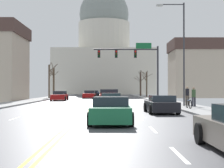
{
  "coord_description": "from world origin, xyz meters",
  "views": [
    {
      "loc": [
        1.77,
        -27.48,
        1.66
      ],
      "look_at": [
        2.09,
        27.14,
        2.37
      ],
      "focal_mm": 54.86,
      "sensor_mm": 36.0,
      "label": 1
    }
  ],
  "objects_px": {
    "sedan_near_02": "(161,105)",
    "street_lamp_right": "(181,45)",
    "bicycle_parked": "(189,104)",
    "pickup_truck_near_00": "(109,97)",
    "sedan_oncoming_01": "(89,95)",
    "signal_gantry": "(135,59)",
    "sedan_near_01": "(111,101)",
    "pedestrian_00": "(187,95)",
    "sedan_oncoming_02": "(93,94)",
    "pedestrian_01": "(194,96)",
    "sedan_near_03": "(111,111)",
    "sedan_oncoming_00": "(60,96)",
    "sedan_oncoming_03": "(95,93)"
  },
  "relations": [
    {
      "from": "street_lamp_right",
      "to": "bicycle_parked",
      "type": "bearing_deg",
      "value": -91.63
    },
    {
      "from": "pedestrian_00",
      "to": "pedestrian_01",
      "type": "distance_m",
      "value": 2.01
    },
    {
      "from": "sedan_oncoming_01",
      "to": "sedan_oncoming_02",
      "type": "distance_m",
      "value": 13.54
    },
    {
      "from": "sedan_near_01",
      "to": "pedestrian_00",
      "type": "relative_size",
      "value": 2.6
    },
    {
      "from": "sedan_near_03",
      "to": "sedan_oncoming_00",
      "type": "height_order",
      "value": "sedan_oncoming_00"
    },
    {
      "from": "pickup_truck_near_00",
      "to": "sedan_near_02",
      "type": "xyz_separation_m",
      "value": [
        3.55,
        -14.47,
        -0.15
      ]
    },
    {
      "from": "bicycle_parked",
      "to": "signal_gantry",
      "type": "bearing_deg",
      "value": 100.97
    },
    {
      "from": "sedan_near_02",
      "to": "sedan_oncoming_03",
      "type": "xyz_separation_m",
      "value": [
        -7.05,
        58.57,
        0.0
      ]
    },
    {
      "from": "pickup_truck_near_00",
      "to": "sedan_oncoming_01",
      "type": "relative_size",
      "value": 1.26
    },
    {
      "from": "street_lamp_right",
      "to": "sedan_near_02",
      "type": "xyz_separation_m",
      "value": [
        -2.69,
        -6.63,
        -4.84
      ]
    },
    {
      "from": "pedestrian_01",
      "to": "bicycle_parked",
      "type": "bearing_deg",
      "value": -111.39
    },
    {
      "from": "sedan_oncoming_00",
      "to": "sedan_oncoming_03",
      "type": "bearing_deg",
      "value": 84.53
    },
    {
      "from": "sedan_oncoming_00",
      "to": "sedan_oncoming_02",
      "type": "relative_size",
      "value": 1.0
    },
    {
      "from": "sedan_oncoming_00",
      "to": "sedan_near_01",
      "type": "bearing_deg",
      "value": -67.72
    },
    {
      "from": "sedan_oncoming_03",
      "to": "sedan_near_01",
      "type": "bearing_deg",
      "value": -85.9
    },
    {
      "from": "sedan_near_02",
      "to": "street_lamp_right",
      "type": "bearing_deg",
      "value": 67.9
    },
    {
      "from": "signal_gantry",
      "to": "sedan_near_01",
      "type": "height_order",
      "value": "signal_gantry"
    },
    {
      "from": "sedan_near_02",
      "to": "sedan_oncoming_02",
      "type": "xyz_separation_m",
      "value": [
        -6.9,
        48.04,
        0.01
      ]
    },
    {
      "from": "signal_gantry",
      "to": "pickup_truck_near_00",
      "type": "relative_size",
      "value": 1.45
    },
    {
      "from": "sedan_oncoming_02",
      "to": "pedestrian_00",
      "type": "relative_size",
      "value": 2.65
    },
    {
      "from": "sedan_near_01",
      "to": "sedan_near_02",
      "type": "bearing_deg",
      "value": -64.11
    },
    {
      "from": "sedan_oncoming_00",
      "to": "sedan_near_02",
      "type": "bearing_deg",
      "value": -66.66
    },
    {
      "from": "street_lamp_right",
      "to": "sedan_oncoming_03",
      "type": "xyz_separation_m",
      "value": [
        -9.74,
        51.94,
        -4.84
      ]
    },
    {
      "from": "sedan_near_03",
      "to": "pedestrian_01",
      "type": "height_order",
      "value": "pedestrian_01"
    },
    {
      "from": "sedan_oncoming_01",
      "to": "bicycle_parked",
      "type": "bearing_deg",
      "value": -73.11
    },
    {
      "from": "signal_gantry",
      "to": "sedan_oncoming_01",
      "type": "relative_size",
      "value": 1.83
    },
    {
      "from": "sedan_oncoming_02",
      "to": "bicycle_parked",
      "type": "bearing_deg",
      "value": -78.04
    },
    {
      "from": "sedan_oncoming_00",
      "to": "sedan_oncoming_01",
      "type": "bearing_deg",
      "value": 71.79
    },
    {
      "from": "sedan_oncoming_01",
      "to": "pedestrian_00",
      "type": "distance_m",
      "value": 28.63
    },
    {
      "from": "street_lamp_right",
      "to": "pedestrian_01",
      "type": "height_order",
      "value": "street_lamp_right"
    },
    {
      "from": "signal_gantry",
      "to": "pedestrian_01",
      "type": "relative_size",
      "value": 4.79
    },
    {
      "from": "pickup_truck_near_00",
      "to": "sedan_oncoming_02",
      "type": "relative_size",
      "value": 1.2
    },
    {
      "from": "sedan_oncoming_00",
      "to": "sedan_oncoming_03",
      "type": "distance_m",
      "value": 34.72
    },
    {
      "from": "sedan_near_03",
      "to": "sedan_oncoming_02",
      "type": "relative_size",
      "value": 0.96
    },
    {
      "from": "sedan_near_03",
      "to": "sedan_oncoming_01",
      "type": "bearing_deg",
      "value": 94.86
    },
    {
      "from": "sedan_oncoming_01",
      "to": "sedan_oncoming_02",
      "type": "relative_size",
      "value": 0.95
    },
    {
      "from": "sedan_near_01",
      "to": "sedan_near_03",
      "type": "relative_size",
      "value": 1.02
    },
    {
      "from": "sedan_near_01",
      "to": "sedan_oncoming_03",
      "type": "distance_m",
      "value": 51.81
    },
    {
      "from": "signal_gantry",
      "to": "sedan_oncoming_02",
      "type": "xyz_separation_m",
      "value": [
        -6.51,
        29.45,
        -4.67
      ]
    },
    {
      "from": "sedan_near_03",
      "to": "pedestrian_01",
      "type": "bearing_deg",
      "value": 60.94
    },
    {
      "from": "sedan_near_02",
      "to": "pickup_truck_near_00",
      "type": "bearing_deg",
      "value": 103.77
    },
    {
      "from": "sedan_near_03",
      "to": "bicycle_parked",
      "type": "xyz_separation_m",
      "value": [
        5.99,
        10.0,
        -0.11
      ]
    },
    {
      "from": "sedan_near_02",
      "to": "sedan_oncoming_00",
      "type": "xyz_separation_m",
      "value": [
        -10.36,
        24.01,
        0.04
      ]
    },
    {
      "from": "signal_gantry",
      "to": "sedan_oncoming_00",
      "type": "bearing_deg",
      "value": 151.46
    },
    {
      "from": "pickup_truck_near_00",
      "to": "sedan_near_01",
      "type": "bearing_deg",
      "value": -88.49
    },
    {
      "from": "sedan_oncoming_00",
      "to": "pedestrian_00",
      "type": "relative_size",
      "value": 2.66
    },
    {
      "from": "signal_gantry",
      "to": "pickup_truck_near_00",
      "type": "xyz_separation_m",
      "value": [
        -3.16,
        -4.11,
        -4.54
      ]
    },
    {
      "from": "street_lamp_right",
      "to": "sedan_near_02",
      "type": "distance_m",
      "value": 8.64
    },
    {
      "from": "sedan_near_02",
      "to": "pedestrian_00",
      "type": "bearing_deg",
      "value": 65.72
    },
    {
      "from": "sedan_oncoming_00",
      "to": "sedan_oncoming_02",
      "type": "height_order",
      "value": "sedan_oncoming_00"
    }
  ]
}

